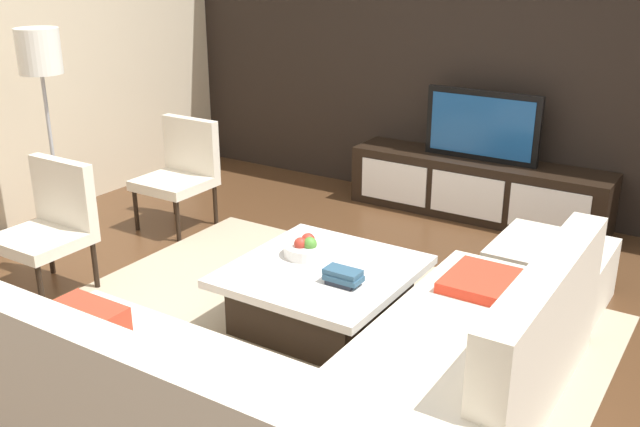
# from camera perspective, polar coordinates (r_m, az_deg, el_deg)

# --- Properties ---
(ground_plane) EXTENTS (14.00, 14.00, 0.00)m
(ground_plane) POSITION_cam_1_polar(r_m,az_deg,el_deg) (4.35, 0.59, -9.62)
(ground_plane) COLOR #4C301C
(feature_wall_back) EXTENTS (6.40, 0.12, 2.80)m
(feature_wall_back) POSITION_cam_1_polar(r_m,az_deg,el_deg) (6.27, 14.15, 12.73)
(feature_wall_back) COLOR black
(feature_wall_back) RESTS_ON ground
(area_rug) EXTENTS (3.27, 2.45, 0.01)m
(area_rug) POSITION_cam_1_polar(r_m,az_deg,el_deg) (4.39, -0.53, -9.21)
(area_rug) COLOR tan
(area_rug) RESTS_ON ground
(media_console) EXTENTS (2.19, 0.48, 0.50)m
(media_console) POSITION_cam_1_polar(r_m,az_deg,el_deg) (6.24, 12.33, 1.98)
(media_console) COLOR black
(media_console) RESTS_ON ground
(television) EXTENTS (0.97, 0.06, 0.58)m
(television) POSITION_cam_1_polar(r_m,az_deg,el_deg) (6.10, 12.71, 6.80)
(television) COLOR black
(television) RESTS_ON media_console
(sectional_couch) EXTENTS (2.30, 2.42, 0.80)m
(sectional_couch) POSITION_cam_1_polar(r_m,az_deg,el_deg) (3.37, 0.47, -13.88)
(sectional_couch) COLOR beige
(sectional_couch) RESTS_ON ground
(coffee_table) EXTENTS (1.02, 1.06, 0.38)m
(coffee_table) POSITION_cam_1_polar(r_m,az_deg,el_deg) (4.37, 0.18, -6.43)
(coffee_table) COLOR black
(coffee_table) RESTS_ON ground
(accent_chair_near) EXTENTS (0.54, 0.51, 0.87)m
(accent_chair_near) POSITION_cam_1_polar(r_m,az_deg,el_deg) (5.05, -20.50, -0.45)
(accent_chair_near) COLOR black
(accent_chair_near) RESTS_ON ground
(floor_lamp) EXTENTS (0.31, 0.31, 1.64)m
(floor_lamp) POSITION_cam_1_polar(r_m,az_deg,el_deg) (5.59, -21.25, 10.80)
(floor_lamp) COLOR #A5A5AA
(floor_lamp) RESTS_ON ground
(ottoman) EXTENTS (0.70, 0.70, 0.40)m
(ottoman) POSITION_cam_1_polar(r_m,az_deg,el_deg) (4.87, 17.72, -4.58)
(ottoman) COLOR beige
(ottoman) RESTS_ON ground
(fruit_bowl) EXTENTS (0.28, 0.28, 0.13)m
(fruit_bowl) POSITION_cam_1_polar(r_m,az_deg,el_deg) (4.44, -1.09, -2.76)
(fruit_bowl) COLOR silver
(fruit_bowl) RESTS_ON coffee_table
(accent_chair_far) EXTENTS (0.54, 0.53, 0.87)m
(accent_chair_far) POSITION_cam_1_polar(r_m,az_deg,el_deg) (5.97, -10.90, 3.63)
(accent_chair_far) COLOR black
(accent_chair_far) RESTS_ON ground
(book_stack) EXTENTS (0.22, 0.12, 0.09)m
(book_stack) POSITION_cam_1_polar(r_m,az_deg,el_deg) (4.08, 1.84, -5.02)
(book_stack) COLOR #1E232D
(book_stack) RESTS_ON coffee_table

